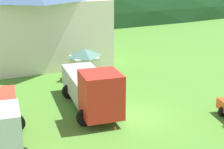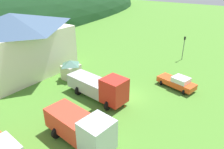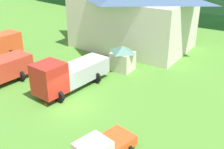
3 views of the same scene
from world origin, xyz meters
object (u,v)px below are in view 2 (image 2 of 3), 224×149
(depot_building, at_px, (15,44))
(traffic_cone_near_pickup, at_px, (125,107))
(traffic_light_east, at_px, (184,46))
(service_pickup_orange, at_px, (177,82))
(crane_truck_red, at_px, (100,87))
(play_shed_cream, at_px, (71,69))
(tow_truck_silver, at_px, (81,127))

(depot_building, distance_m, traffic_cone_near_pickup, 18.40)
(depot_building, distance_m, traffic_light_east, 26.76)
(traffic_light_east, xyz_separation_m, traffic_cone_near_pickup, (-18.29, 0.02, -2.52))
(traffic_cone_near_pickup, bearing_deg, service_pickup_orange, -21.41)
(crane_truck_red, relative_size, service_pickup_orange, 1.58)
(traffic_cone_near_pickup, bearing_deg, crane_truck_red, 94.91)
(play_shed_cream, height_order, traffic_cone_near_pickup, play_shed_cream)
(crane_truck_red, height_order, traffic_cone_near_pickup, crane_truck_red)
(traffic_light_east, bearing_deg, traffic_cone_near_pickup, 179.94)
(service_pickup_orange, bearing_deg, traffic_cone_near_pickup, -99.17)
(service_pickup_orange, distance_m, traffic_light_east, 11.08)
(play_shed_cream, height_order, tow_truck_silver, tow_truck_silver)
(depot_building, relative_size, traffic_light_east, 3.78)
(depot_building, relative_size, tow_truck_silver, 2.21)
(service_pickup_orange, height_order, traffic_light_east, traffic_light_east)
(play_shed_cream, distance_m, service_pickup_orange, 14.53)
(tow_truck_silver, bearing_deg, depot_building, 168.63)
(tow_truck_silver, relative_size, crane_truck_red, 0.85)
(depot_building, relative_size, crane_truck_red, 1.88)
(play_shed_cream, bearing_deg, traffic_light_east, -31.05)
(service_pickup_orange, relative_size, traffic_light_east, 1.27)
(depot_building, xyz_separation_m, traffic_cone_near_pickup, (1.61, -17.75, -4.54))
(tow_truck_silver, distance_m, crane_truck_red, 7.34)
(depot_building, height_order, play_shed_cream, depot_building)
(depot_building, xyz_separation_m, traffic_light_east, (19.90, -17.77, -2.02))
(play_shed_cream, height_order, crane_truck_red, crane_truck_red)
(depot_building, height_order, traffic_cone_near_pickup, depot_building)
(traffic_cone_near_pickup, bearing_deg, tow_truck_silver, -179.82)
(depot_building, relative_size, service_pickup_orange, 2.97)
(depot_building, xyz_separation_m, crane_truck_red, (1.33, -14.46, -2.92))
(depot_building, bearing_deg, traffic_light_east, -41.77)
(crane_truck_red, xyz_separation_m, traffic_light_east, (18.57, -3.32, 0.90))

